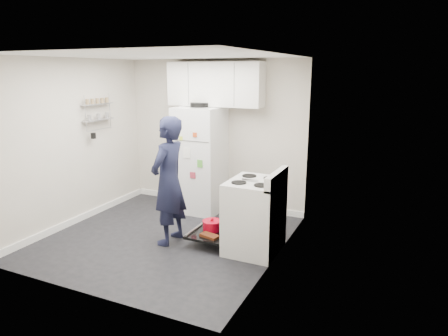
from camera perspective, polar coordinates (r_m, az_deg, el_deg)
The scene contains 7 objects.
room at distance 5.49m, azimuth -8.80°, elevation 1.98°, with size 3.21×3.21×2.51m.
electric_range at distance 5.24m, azimuth 4.26°, elevation -6.91°, with size 0.66×0.76×1.10m.
open_oven_door at distance 5.57m, azimuth -1.60°, elevation -8.75°, with size 0.55×0.72×0.21m.
refrigerator at distance 6.62m, azimuth -3.41°, elevation 1.22°, with size 0.72×0.74×1.81m.
upper_cabinets at distance 6.54m, azimuth -1.26°, elevation 11.89°, with size 1.60×0.33×0.70m, color silver.
wall_shelf_rack at distance 6.69m, azimuth -17.60°, elevation 7.65°, with size 0.14×0.60×0.61m.
person at distance 5.40m, azimuth -7.92°, elevation -1.86°, with size 0.64×0.42×1.74m, color black.
Camera 1 is at (2.94, -4.46, 2.31)m, focal length 32.00 mm.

